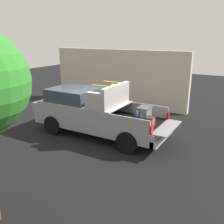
% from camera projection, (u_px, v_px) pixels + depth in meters
% --- Properties ---
extents(ground_plane, '(40.00, 40.00, 0.00)m').
position_uv_depth(ground_plane, '(100.00, 135.00, 10.40)').
color(ground_plane, black).
extents(pickup_truck, '(6.05, 2.06, 2.23)m').
position_uv_depth(pickup_truck, '(92.00, 112.00, 10.29)').
color(pickup_truck, gray).
rests_on(pickup_truck, ground_plane).
extents(building_facade, '(8.60, 0.36, 3.26)m').
position_uv_depth(building_facade, '(117.00, 77.00, 14.75)').
color(building_facade, beige).
rests_on(building_facade, ground_plane).
extents(trash_can, '(0.60, 0.60, 0.98)m').
position_uv_depth(trash_can, '(73.00, 96.00, 14.97)').
color(trash_can, '#3F4C66').
rests_on(trash_can, ground_plane).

